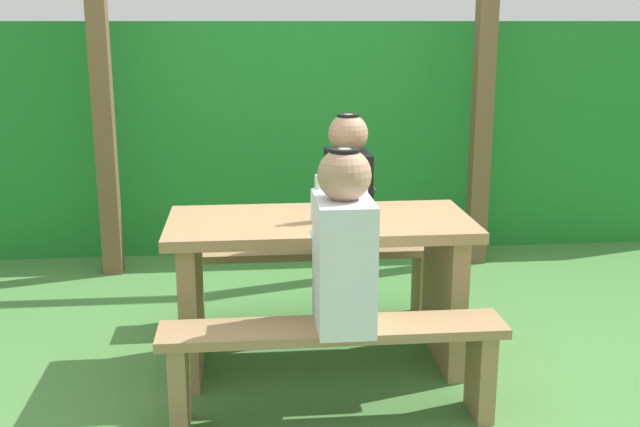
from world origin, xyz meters
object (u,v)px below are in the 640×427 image
object	(u,v)px
bench_far	(310,268)
cell_phone	(358,211)
bottle_left	(318,204)
picnic_table	(320,266)
bench_near	(333,352)
drinking_glass	(335,208)
person_white_shirt	(344,246)
person_black_coat	(348,187)
bottle_right	(361,196)

from	to	relation	value
bench_far	cell_phone	bearing A→B (deg)	-66.59
bottle_left	cell_phone	bearing A→B (deg)	37.72
picnic_table	bench_near	xyz separation A→B (m)	(0.00, -0.54, -0.19)
bench_far	drinking_glass	bearing A→B (deg)	-82.52
person_white_shirt	person_black_coat	bearing A→B (deg)	81.59
picnic_table	bench_near	bearing A→B (deg)	-90.00
drinking_glass	bottle_right	xyz separation A→B (m)	(0.12, -0.02, 0.06)
bench_near	person_white_shirt	size ratio (longest dim) A/B	1.95
bottle_right	cell_phone	size ratio (longest dim) A/B	1.90
bench_near	bottle_right	bearing A→B (deg)	70.69
person_black_coat	cell_phone	bearing A→B (deg)	-91.34
bench_near	cell_phone	size ratio (longest dim) A/B	10.00
bench_far	bottle_right	world-z (taller)	bottle_right
person_white_shirt	bottle_right	distance (m)	0.56
person_black_coat	bottle_right	xyz separation A→B (m)	(-0.01, -0.55, 0.07)
bottle_right	cell_phone	bearing A→B (deg)	89.02
person_white_shirt	person_black_coat	distance (m)	1.09
bottle_left	bottle_right	world-z (taller)	bottle_right
picnic_table	person_black_coat	world-z (taller)	person_black_coat
bottle_left	bottle_right	xyz separation A→B (m)	(0.20, 0.05, 0.02)
drinking_glass	cell_phone	distance (m)	0.15
person_black_coat	bench_far	bearing A→B (deg)	179.05
bench_far	person_black_coat	size ratio (longest dim) A/B	1.95
bench_far	bottle_right	size ratio (longest dim) A/B	5.27
drinking_glass	cell_phone	world-z (taller)	drinking_glass
person_black_coat	person_white_shirt	bearing A→B (deg)	-98.41
drinking_glass	cell_phone	xyz separation A→B (m)	(0.12, 0.09, -0.04)
bench_far	person_white_shirt	bearing A→B (deg)	-87.84
bench_near	person_black_coat	world-z (taller)	person_black_coat
bench_far	bottle_left	world-z (taller)	bottle_left
person_black_coat	bottle_left	bearing A→B (deg)	-109.90
person_black_coat	bottle_right	world-z (taller)	person_black_coat
picnic_table	person_black_coat	bearing A→B (deg)	69.64
bench_near	bottle_right	world-z (taller)	bottle_right
person_black_coat	cell_phone	xyz separation A→B (m)	(-0.01, -0.44, -0.03)
bench_near	person_white_shirt	xyz separation A→B (m)	(0.04, 0.00, 0.45)
bench_near	bottle_left	distance (m)	0.70
person_white_shirt	person_black_coat	xyz separation A→B (m)	(0.16, 1.08, 0.00)
cell_phone	bottle_left	bearing A→B (deg)	-109.27
picnic_table	bottle_left	xyz separation A→B (m)	(-0.01, -0.05, 0.31)
bench_far	person_white_shirt	size ratio (longest dim) A/B	1.95
person_white_shirt	drinking_glass	bearing A→B (deg)	87.06
bottle_left	cell_phone	xyz separation A→B (m)	(0.21, 0.16, -0.08)
picnic_table	drinking_glass	xyz separation A→B (m)	(0.07, 0.02, 0.27)
drinking_glass	bottle_left	world-z (taller)	bottle_left
drinking_glass	cell_phone	bearing A→B (deg)	36.12
bottle_left	person_white_shirt	bearing A→B (deg)	-83.47
drinking_glass	cell_phone	size ratio (longest dim) A/B	0.63
bench_near	bench_far	distance (m)	1.09
picnic_table	bench_far	size ratio (longest dim) A/B	1.00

